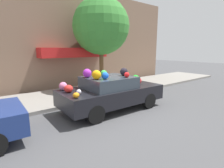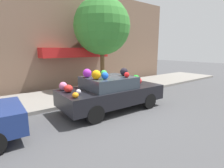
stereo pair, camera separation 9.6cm
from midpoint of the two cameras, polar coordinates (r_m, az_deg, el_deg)
The scene contains 6 objects.
ground_plane at distance 7.16m, azimuth -0.83°, elevation -7.95°, with size 60.00×60.00×0.00m, color #4C4C4F.
sidewalk_curb at distance 9.34m, azimuth -11.00°, elevation -3.15°, with size 24.00×3.20×0.14m.
building_facade at distance 11.11m, azimuth -16.84°, elevation 13.85°, with size 18.00×1.20×6.01m.
street_tree at distance 10.32m, azimuth -3.89°, elevation 18.25°, with size 3.17×3.17×5.08m.
fire_hydrant at distance 7.77m, azimuth -16.32°, elevation -3.14°, with size 0.20×0.20×0.70m.
art_car at distance 6.88m, azimuth -0.67°, elevation -2.48°, with size 4.12×1.90×1.65m.
Camera 1 is at (-4.16, -5.34, 2.34)m, focal length 28.00 mm.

